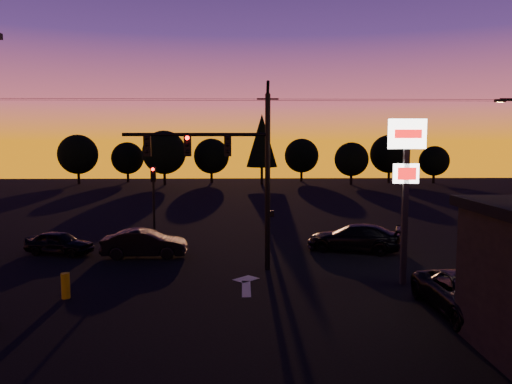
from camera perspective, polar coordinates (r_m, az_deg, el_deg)
ground at (r=19.45m, az=-2.60°, el=-11.86°), size 120.00×120.00×0.00m
lane_arrow at (r=21.04m, az=-1.13°, el=-10.46°), size 1.20×3.10×0.01m
traffic_signal_mast at (r=22.54m, az=-2.73°, el=3.36°), size 6.79×0.52×8.58m
secondary_signal at (r=30.64m, az=-11.63°, el=0.03°), size 0.30×0.31×4.35m
pylon_sign at (r=21.12m, az=16.79°, el=2.89°), size 1.50×0.28×6.80m
utility_pole_1 at (r=32.59m, az=1.32°, el=3.54°), size 1.40×0.26×9.00m
power_wires at (r=32.67m, az=1.34°, el=10.52°), size 36.00×1.22×0.07m
bollard at (r=20.42m, az=-20.94°, el=-9.97°), size 0.32×0.32×0.97m
tree_0 at (r=72.10m, az=-19.69°, el=4.07°), size 5.36×5.36×6.74m
tree_1 at (r=73.41m, az=-14.48°, el=3.76°), size 4.54×4.54×5.71m
tree_2 at (r=67.34m, az=-10.45°, el=4.47°), size 5.77×5.78×7.26m
tree_3 at (r=70.69m, az=-5.12°, el=4.10°), size 4.95×4.95×6.22m
tree_4 at (r=67.57m, az=0.67°, el=5.89°), size 4.18×4.18×9.50m
tree_5 at (r=73.07m, az=5.24°, el=4.16°), size 4.95×4.95×6.22m
tree_6 at (r=68.16m, az=10.86°, el=3.69°), size 4.54×4.54×5.71m
tree_7 at (r=72.55m, az=15.00°, el=4.22°), size 5.36×5.36×6.74m
tree_8 at (r=73.58m, az=19.69°, el=3.36°), size 4.12×4.12×5.19m
car_left at (r=28.17m, az=-21.56°, el=-5.41°), size 3.83×2.36×1.22m
car_mid at (r=26.21m, az=-12.62°, el=-5.75°), size 4.29×1.57×1.40m
car_right at (r=27.48m, az=11.14°, el=-5.13°), size 5.40×3.56×1.45m
suv_parked at (r=18.77m, az=23.03°, el=-10.78°), size 2.52×5.10×1.39m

